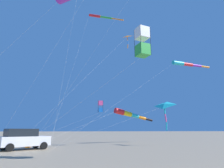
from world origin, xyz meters
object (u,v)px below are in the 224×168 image
object	(u,v)px
kite_windsock_rainbow_low_near	(187,64)
kite_delta_small_distant	(127,37)
kite_windsock_orange_high_right	(101,17)
kite_delta_checkered_midright	(164,106)
kite_windsock_yellow_midlevel	(129,114)
kite_box_black_fish_shape	(142,42)
kite_box_red_high_left	(100,107)
cooler_box	(28,145)
parked_car	(23,139)

from	to	relation	value
kite_windsock_rainbow_low_near	kite_delta_small_distant	bearing A→B (deg)	69.50
kite_windsock_orange_high_right	kite_delta_checkered_midright	xyz separation A→B (m)	(-6.95, -6.49, -15.05)
kite_delta_small_distant	kite_delta_checkered_midright	bearing A→B (deg)	-155.47
kite_windsock_yellow_midlevel	kite_delta_checkered_midright	distance (m)	6.29
kite_box_black_fish_shape	kite_box_red_high_left	bearing A→B (deg)	1.02
cooler_box	kite_windsock_orange_high_right	world-z (taller)	kite_windsock_orange_high_right
parked_car	kite_box_red_high_left	xyz separation A→B (m)	(3.26, -7.87, 3.56)
parked_car	kite_windsock_rainbow_low_near	world-z (taller)	kite_windsock_rainbow_low_near
parked_car	cooler_box	bearing A→B (deg)	-3.34
kite_box_red_high_left	kite_windsock_rainbow_low_near	bearing A→B (deg)	-89.29
kite_delta_small_distant	cooler_box	bearing A→B (deg)	107.34
parked_car	kite_delta_small_distant	world-z (taller)	kite_delta_small_distant
parked_car	kite_delta_checkered_midright	bearing A→B (deg)	-86.59
cooler_box	kite_box_red_high_left	world-z (taller)	kite_box_red_high_left
parked_car	kite_box_black_fish_shape	world-z (taller)	kite_box_black_fish_shape
kite_windsock_yellow_midlevel	kite_delta_checkered_midright	world-z (taller)	kite_delta_checkered_midright
kite_windsock_yellow_midlevel	kite_windsock_rainbow_low_near	bearing A→B (deg)	-112.52
kite_windsock_yellow_midlevel	kite_delta_small_distant	bearing A→B (deg)	136.94
kite_windsock_rainbow_low_near	kite_box_red_high_left	xyz separation A→B (m)	(-0.16, 13.02, -6.70)
kite_windsock_orange_high_right	parked_car	bearing A→B (deg)	131.93
kite_box_red_high_left	kite_windsock_orange_high_right	bearing A→B (deg)	-10.80
cooler_box	kite_delta_checkered_midright	bearing A→B (deg)	-96.26
kite_delta_small_distant	kite_delta_checkered_midright	world-z (taller)	kite_delta_small_distant
kite_delta_small_distant	kite_windsock_yellow_midlevel	xyz separation A→B (m)	(0.24, -0.22, -12.02)
kite_windsock_yellow_midlevel	kite_delta_checkered_midright	bearing A→B (deg)	-158.25
kite_box_black_fish_shape	kite_windsock_rainbow_low_near	xyz separation A→B (m)	(12.11, -12.81, 3.60)
parked_car	kite_windsock_orange_high_right	xyz separation A→B (m)	(7.86, -8.75, 18.71)
kite_windsock_yellow_midlevel	kite_windsock_rainbow_low_near	size ratio (longest dim) A/B	0.72
kite_delta_checkered_midright	cooler_box	bearing A→B (deg)	83.74
parked_car	kite_windsock_rainbow_low_near	xyz separation A→B (m)	(3.42, -20.90, 10.26)
cooler_box	kite_windsock_orange_high_right	distance (m)	21.91
cooler_box	parked_car	bearing A→B (deg)	176.66
kite_delta_checkered_midright	kite_windsock_yellow_midlevel	bearing A→B (deg)	21.75
kite_delta_small_distant	kite_windsock_orange_high_right	distance (m)	5.57
cooler_box	kite_windsock_yellow_midlevel	size ratio (longest dim) A/B	0.04
kite_windsock_yellow_midlevel	cooler_box	bearing A→B (deg)	108.03
kite_delta_checkered_midright	kite_windsock_rainbow_low_near	distance (m)	9.05
parked_car	kite_box_red_high_left	distance (m)	9.24
kite_box_black_fish_shape	kite_windsock_yellow_midlevel	bearing A→B (deg)	-17.43
kite_box_red_high_left	kite_windsock_yellow_midlevel	bearing A→B (deg)	-55.55
parked_car	kite_box_red_high_left	bearing A→B (deg)	-67.53
kite_box_black_fish_shape	kite_windsock_yellow_midlevel	world-z (taller)	kite_box_black_fish_shape
kite_windsock_yellow_midlevel	kite_box_red_high_left	distance (m)	6.15
kite_delta_small_distant	kite_delta_checkered_midright	xyz separation A→B (m)	(-5.57, -2.54, -11.38)
parked_car	cooler_box	xyz separation A→B (m)	(2.56, -0.15, -0.74)
kite_delta_checkered_midright	kite_windsock_rainbow_low_near	bearing A→B (deg)	-66.05
kite_windsock_yellow_midlevel	parked_car	bearing A→B (deg)	117.48
kite_delta_small_distant	kite_box_black_fish_shape	distance (m)	17.93
cooler_box	kite_windsock_orange_high_right	bearing A→B (deg)	-58.38
kite_box_black_fish_shape	kite_windsock_orange_high_right	world-z (taller)	kite_windsock_orange_high_right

